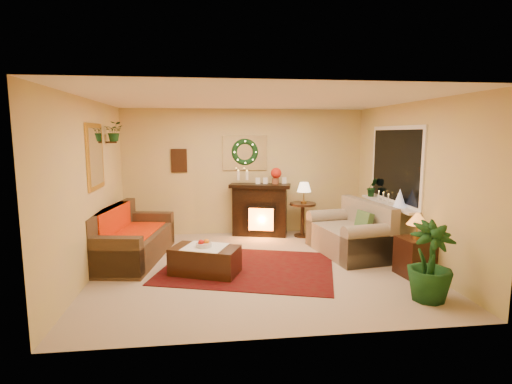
{
  "coord_description": "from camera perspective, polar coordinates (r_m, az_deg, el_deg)",
  "views": [
    {
      "loc": [
        -0.8,
        -6.05,
        2.09
      ],
      "look_at": [
        0.0,
        0.35,
        1.15
      ],
      "focal_mm": 28.0,
      "sensor_mm": 36.0,
      "label": 1
    }
  ],
  "objects": [
    {
      "name": "fireplace",
      "position": [
        8.24,
        0.55,
        -2.48
      ],
      "size": [
        1.15,
        0.62,
        1.0
      ],
      "primitive_type": "cube",
      "rotation": [
        0.0,
        0.0,
        -0.26
      ],
      "color": "black",
      "rests_on": "floor"
    },
    {
      "name": "mantel_mirror",
      "position": [
        8.33,
        -1.61,
        5.6
      ],
      "size": [
        0.92,
        0.02,
        0.72
      ],
      "primitive_type": "cube",
      "color": "white",
      "rests_on": "wall_back"
    },
    {
      "name": "red_throw",
      "position": [
        7.12,
        -17.42,
        -5.36
      ],
      "size": [
        0.83,
        1.34,
        0.02
      ],
      "primitive_type": "cube",
      "color": "#AF3A24",
      "rests_on": "sofa"
    },
    {
      "name": "floor_palm",
      "position": [
        5.54,
        23.57,
        -9.65
      ],
      "size": [
        1.78,
        1.78,
        3.02
      ],
      "primitive_type": "imported",
      "rotation": [
        0.0,
        0.0,
        0.05
      ],
      "color": "#1E5A23",
      "rests_on": "floor"
    },
    {
      "name": "window_sill",
      "position": [
        7.43,
        18.35,
        -1.59
      ],
      "size": [
        0.22,
        1.86,
        0.04
      ],
      "primitive_type": "cube",
      "color": "white",
      "rests_on": "wall_right"
    },
    {
      "name": "wreath",
      "position": [
        8.29,
        -1.59,
        5.73
      ],
      "size": [
        0.55,
        0.11,
        0.55
      ],
      "primitive_type": "torus",
      "rotation": [
        1.57,
        0.0,
        0.0
      ],
      "color": "#194719",
      "rests_on": "wall_back"
    },
    {
      "name": "window_frame",
      "position": [
        7.39,
        19.33,
        3.64
      ],
      "size": [
        0.03,
        1.86,
        1.36
      ],
      "primitive_type": "cube",
      "color": "white",
      "rests_on": "wall_right"
    },
    {
      "name": "wall_art",
      "position": [
        8.31,
        -10.94,
        4.42
      ],
      "size": [
        0.32,
        0.03,
        0.48
      ],
      "primitive_type": "cube",
      "color": "#381E11",
      "rests_on": "wall_back"
    },
    {
      "name": "sill_plant",
      "position": [
        8.01,
        16.26,
        0.76
      ],
      "size": [
        0.26,
        0.21,
        0.47
      ],
      "primitive_type": "imported",
      "color": "#153914",
      "rests_on": "window_sill"
    },
    {
      "name": "ceiling",
      "position": [
        6.12,
        0.42,
        13.07
      ],
      "size": [
        5.0,
        5.0,
        0.0
      ],
      "primitive_type": "plane",
      "color": "white",
      "rests_on": "ground"
    },
    {
      "name": "window_glass",
      "position": [
        7.38,
        19.22,
        3.64
      ],
      "size": [
        0.02,
        1.7,
        1.22
      ],
      "primitive_type": "cube",
      "color": "black",
      "rests_on": "wall_right"
    },
    {
      "name": "sofa",
      "position": [
        7.01,
        -17.19,
        -5.79
      ],
      "size": [
        1.21,
        2.16,
        0.88
      ],
      "primitive_type": "cube",
      "rotation": [
        0.0,
        0.0,
        -0.16
      ],
      "color": "#402E1F",
      "rests_on": "floor"
    },
    {
      "name": "gold_mirror",
      "position": [
        6.58,
        -22.0,
        4.73
      ],
      "size": [
        0.03,
        0.84,
        1.0
      ],
      "primitive_type": "cube",
      "color": "gold",
      "rests_on": "wall_left"
    },
    {
      "name": "floor",
      "position": [
        6.45,
        0.39,
        -10.62
      ],
      "size": [
        5.0,
        5.0,
        0.0
      ],
      "primitive_type": "plane",
      "color": "beige",
      "rests_on": "ground"
    },
    {
      "name": "side_table_round",
      "position": [
        8.26,
        6.66,
        -4.11
      ],
      "size": [
        0.64,
        0.64,
        0.69
      ],
      "primitive_type": "cylinder",
      "rotation": [
        0.0,
        0.0,
        -0.24
      ],
      "color": "black",
      "rests_on": "floor"
    },
    {
      "name": "fruit_bowl",
      "position": [
        6.04,
        -7.47,
        -7.53
      ],
      "size": [
        0.24,
        0.24,
        0.05
      ],
      "primitive_type": "cylinder",
      "color": "silver",
      "rests_on": "coffee_table"
    },
    {
      "name": "coffee_table",
      "position": [
        6.11,
        -7.28,
        -9.68
      ],
      "size": [
        1.12,
        0.87,
        0.42
      ],
      "primitive_type": "cube",
      "rotation": [
        0.0,
        0.0,
        -0.38
      ],
      "color": "#442513",
      "rests_on": "floor"
    },
    {
      "name": "wall_left",
      "position": [
        6.33,
        -22.64,
        0.49
      ],
      "size": [
        4.5,
        4.5,
        0.0
      ],
      "primitive_type": "plane",
      "color": "#EFD88C",
      "rests_on": "ground"
    },
    {
      "name": "mini_tree",
      "position": [
        6.98,
        19.85,
        -0.85
      ],
      "size": [
        0.21,
        0.21,
        0.31
      ],
      "primitive_type": "cone",
      "color": "silver",
      "rests_on": "window_sill"
    },
    {
      "name": "loveseat",
      "position": [
        7.19,
        13.07,
        -5.36
      ],
      "size": [
        1.17,
        1.72,
        0.92
      ],
      "primitive_type": "cube",
      "rotation": [
        0.0,
        0.0,
        0.17
      ],
      "color": "gray",
      "rests_on": "floor"
    },
    {
      "name": "mantel_candle_a",
      "position": [
        8.07,
        -2.55,
        2.38
      ],
      "size": [
        0.06,
        0.06,
        0.19
      ],
      "primitive_type": "cylinder",
      "color": "#EDE7C2",
      "rests_on": "fireplace"
    },
    {
      "name": "mantel_candle_b",
      "position": [
        8.05,
        -1.3,
        2.37
      ],
      "size": [
        0.06,
        0.06,
        0.18
      ],
      "primitive_type": "cylinder",
      "color": "white",
      "rests_on": "fireplace"
    },
    {
      "name": "hanging_plant",
      "position": [
        7.26,
        -19.51,
        6.88
      ],
      "size": [
        0.33,
        0.28,
        0.36
      ],
      "primitive_type": "imported",
      "color": "#194719",
      "rests_on": "wall_left"
    },
    {
      "name": "wall_back",
      "position": [
        8.37,
        -1.61,
        2.88
      ],
      "size": [
        5.0,
        5.0,
        0.0
      ],
      "primitive_type": "plane",
      "color": "#EFD88C",
      "rests_on": "ground"
    },
    {
      "name": "lamp_tiffany",
      "position": [
        6.29,
        22.01,
        -4.66
      ],
      "size": [
        0.31,
        0.31,
        0.45
      ],
      "primitive_type": "cone",
      "color": "orange",
      "rests_on": "end_table_square"
    },
    {
      "name": "area_rug",
      "position": [
        6.39,
        -1.15,
        -10.74
      ],
      "size": [
        3.07,
        2.63,
        0.01
      ],
      "primitive_type": "cube",
      "rotation": [
        0.0,
        0.0,
        -0.29
      ],
      "color": "#5E0E13",
      "rests_on": "floor"
    },
    {
      "name": "lamp_cream",
      "position": [
        8.12,
        6.86,
        -0.34
      ],
      "size": [
        0.28,
        0.28,
        0.44
      ],
      "primitive_type": "cone",
      "color": "#FFDDAB",
      "rests_on": "side_table_round"
    },
    {
      "name": "wall_right",
      "position": [
        6.94,
        21.35,
        1.18
      ],
      "size": [
        4.5,
        4.5,
        0.0
      ],
      "primitive_type": "plane",
      "color": "#EFD88C",
      "rests_on": "ground"
    },
    {
      "name": "end_table_square",
      "position": [
        6.45,
        21.81,
        -8.7
      ],
      "size": [
        0.52,
        0.52,
        0.57
      ],
      "primitive_type": "cube",
      "rotation": [
        0.0,
        0.0,
        0.14
      ],
      "color": "black",
      "rests_on": "floor"
    },
    {
      "name": "poinsettia",
      "position": [
        8.15,
        2.9,
        2.72
      ],
      "size": [
        0.22,
        0.22,
        0.22
      ],
      "primitive_type": "sphere",
      "color": "red",
      "rests_on": "fireplace"
    },
    {
      "name": "wall_front",
      "position": [
        3.96,
        4.68,
        -3.23
      ],
      "size": [
        5.0,
        5.0,
        0.0
      ],
      "primitive_type": "plane",
      "color": "#EFD88C",
      "rests_on": "ground"
    }
  ]
}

